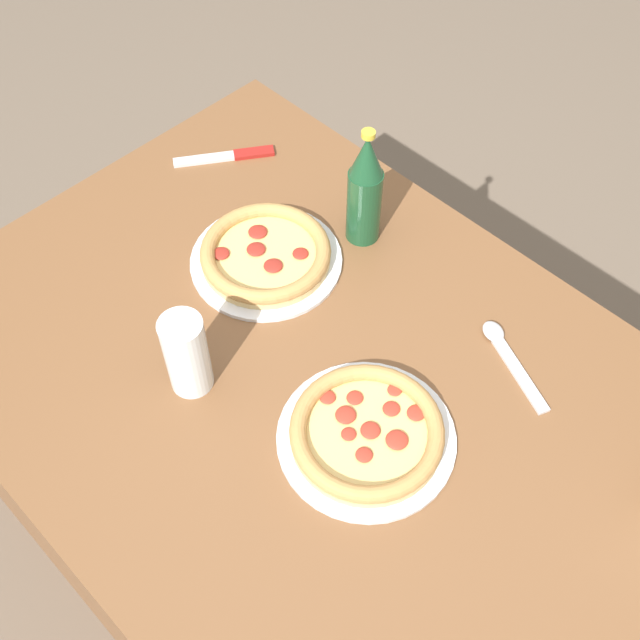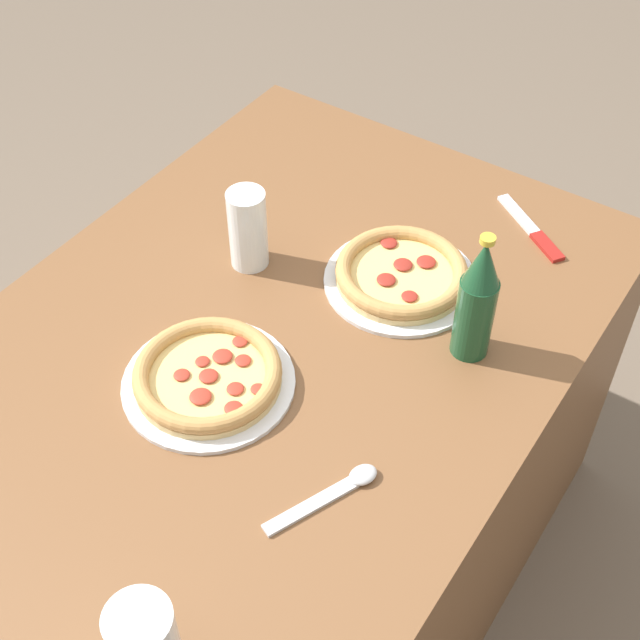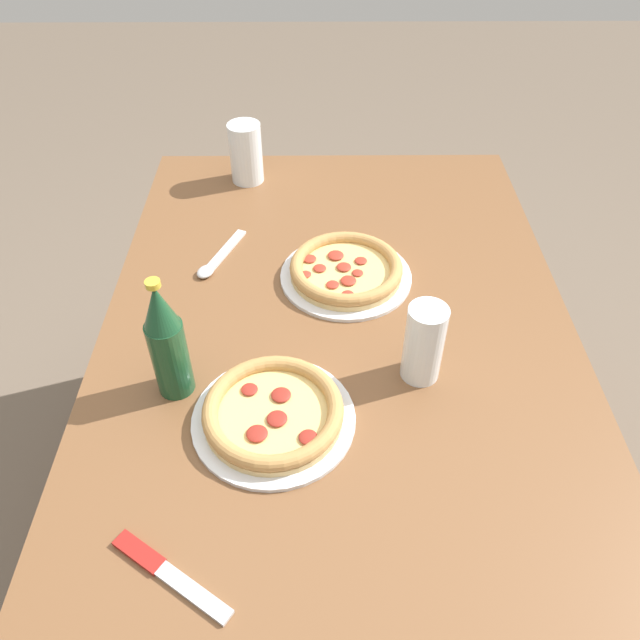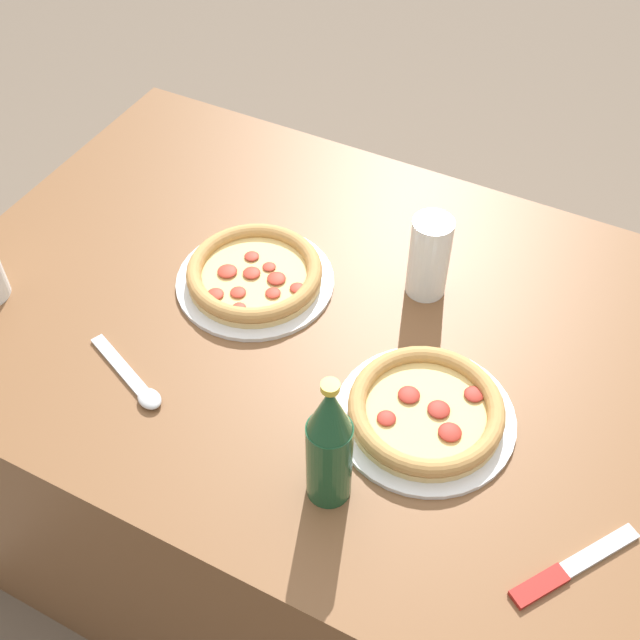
{
  "view_description": "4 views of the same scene",
  "coord_description": "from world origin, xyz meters",
  "px_view_note": "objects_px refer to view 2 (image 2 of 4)",
  "views": [
    {
      "loc": [
        -0.49,
        0.48,
        1.81
      ],
      "look_at": [
        0.05,
        -0.06,
        0.8
      ],
      "focal_mm": 45.0,
      "sensor_mm": 36.0,
      "label": 1
    },
    {
      "loc": [
        -0.77,
        -0.62,
        1.8
      ],
      "look_at": [
        0.04,
        -0.08,
        0.8
      ],
      "focal_mm": 50.0,
      "sensor_mm": 36.0,
      "label": 2
    },
    {
      "loc": [
        0.86,
        -0.04,
        1.56
      ],
      "look_at": [
        0.08,
        -0.03,
        0.82
      ],
      "focal_mm": 35.0,
      "sensor_mm": 36.0,
      "label": 3
    },
    {
      "loc": [
        0.41,
        -0.79,
        1.71
      ],
      "look_at": [
        0.04,
        -0.06,
        0.81
      ],
      "focal_mm": 45.0,
      "sensor_mm": 36.0,
      "label": 4
    }
  ],
  "objects_px": {
    "pizza_margherita": "(401,275)",
    "glass_iced_tea": "(248,233)",
    "pizza_pepperoni": "(208,377)",
    "spoon": "(339,489)",
    "knife": "(532,230)",
    "beer_bottle": "(477,300)"
  },
  "relations": [
    {
      "from": "pizza_margherita",
      "to": "glass_iced_tea",
      "type": "distance_m",
      "value": 0.27
    },
    {
      "from": "pizza_pepperoni",
      "to": "spoon",
      "type": "bearing_deg",
      "value": -100.37
    },
    {
      "from": "knife",
      "to": "spoon",
      "type": "bearing_deg",
      "value": -179.12
    },
    {
      "from": "pizza_margherita",
      "to": "knife",
      "type": "height_order",
      "value": "pizza_margherita"
    },
    {
      "from": "pizza_margherita",
      "to": "beer_bottle",
      "type": "xyz_separation_m",
      "value": [
        -0.07,
        -0.17,
        0.09
      ]
    },
    {
      "from": "glass_iced_tea",
      "to": "knife",
      "type": "relative_size",
      "value": 0.85
    },
    {
      "from": "beer_bottle",
      "to": "spoon",
      "type": "bearing_deg",
      "value": 175.61
    },
    {
      "from": "pizza_margherita",
      "to": "spoon",
      "type": "relative_size",
      "value": 1.5
    },
    {
      "from": "beer_bottle",
      "to": "knife",
      "type": "relative_size",
      "value": 1.33
    },
    {
      "from": "pizza_margherita",
      "to": "knife",
      "type": "relative_size",
      "value": 1.51
    },
    {
      "from": "pizza_pepperoni",
      "to": "pizza_margherita",
      "type": "height_order",
      "value": "same"
    },
    {
      "from": "knife",
      "to": "beer_bottle",
      "type": "bearing_deg",
      "value": -173.62
    },
    {
      "from": "glass_iced_tea",
      "to": "spoon",
      "type": "height_order",
      "value": "glass_iced_tea"
    },
    {
      "from": "glass_iced_tea",
      "to": "knife",
      "type": "bearing_deg",
      "value": -47.19
    },
    {
      "from": "spoon",
      "to": "knife",
      "type": "bearing_deg",
      "value": 0.88
    },
    {
      "from": "pizza_pepperoni",
      "to": "pizza_margherita",
      "type": "distance_m",
      "value": 0.39
    },
    {
      "from": "beer_bottle",
      "to": "pizza_margherita",
      "type": "bearing_deg",
      "value": 66.57
    },
    {
      "from": "glass_iced_tea",
      "to": "spoon",
      "type": "xyz_separation_m",
      "value": [
        -0.31,
        -0.39,
        -0.06
      ]
    },
    {
      "from": "pizza_pepperoni",
      "to": "glass_iced_tea",
      "type": "xyz_separation_m",
      "value": [
        0.26,
        0.12,
        0.05
      ]
    },
    {
      "from": "pizza_pepperoni",
      "to": "knife",
      "type": "relative_size",
      "value": 1.52
    },
    {
      "from": "knife",
      "to": "pizza_pepperoni",
      "type": "bearing_deg",
      "value": 156.89
    },
    {
      "from": "pizza_margherita",
      "to": "spoon",
      "type": "xyz_separation_m",
      "value": [
        -0.41,
        -0.14,
        -0.01
      ]
    }
  ]
}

